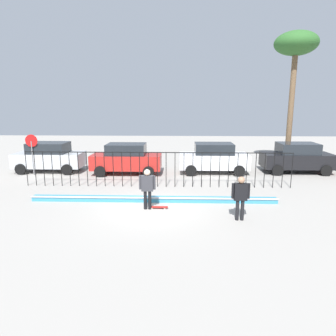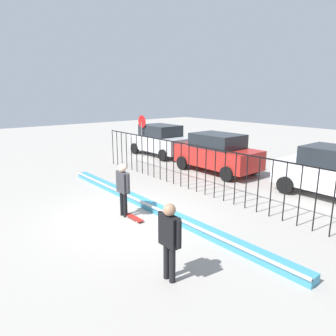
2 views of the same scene
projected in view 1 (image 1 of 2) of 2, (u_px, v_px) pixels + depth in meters
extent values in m
plane|color=#9E9991|center=(152.00, 208.00, 12.81)|extent=(60.00, 60.00, 0.00)
cube|color=teal|center=(154.00, 199.00, 13.68)|extent=(11.00, 0.36, 0.22)
cylinder|color=#B2B2B7|center=(153.00, 198.00, 13.48)|extent=(11.00, 0.09, 0.09)
cylinder|color=black|center=(27.00, 169.00, 16.21)|extent=(0.04, 0.04, 1.86)
cylinder|color=black|center=(35.00, 169.00, 16.20)|extent=(0.04, 0.04, 1.86)
cylinder|color=black|center=(44.00, 169.00, 16.18)|extent=(0.04, 0.04, 1.86)
cylinder|color=black|center=(52.00, 169.00, 16.17)|extent=(0.04, 0.04, 1.86)
cylinder|color=black|center=(61.00, 169.00, 16.15)|extent=(0.04, 0.04, 1.86)
cylinder|color=black|center=(70.00, 169.00, 16.13)|extent=(0.04, 0.04, 1.86)
cylinder|color=black|center=(78.00, 169.00, 16.12)|extent=(0.04, 0.04, 1.86)
cylinder|color=black|center=(87.00, 169.00, 16.10)|extent=(0.04, 0.04, 1.86)
cylinder|color=black|center=(96.00, 169.00, 16.09)|extent=(0.04, 0.04, 1.86)
cylinder|color=black|center=(105.00, 169.00, 16.07)|extent=(0.04, 0.04, 1.86)
cylinder|color=black|center=(113.00, 169.00, 16.06)|extent=(0.04, 0.04, 1.86)
cylinder|color=black|center=(122.00, 169.00, 16.04)|extent=(0.04, 0.04, 1.86)
cylinder|color=black|center=(131.00, 169.00, 16.03)|extent=(0.04, 0.04, 1.86)
cylinder|color=black|center=(140.00, 169.00, 16.01)|extent=(0.04, 0.04, 1.86)
cylinder|color=black|center=(148.00, 170.00, 15.99)|extent=(0.04, 0.04, 1.86)
cylinder|color=black|center=(157.00, 170.00, 15.98)|extent=(0.04, 0.04, 1.86)
cylinder|color=black|center=(166.00, 170.00, 15.96)|extent=(0.04, 0.04, 1.86)
cylinder|color=black|center=(175.00, 170.00, 15.95)|extent=(0.04, 0.04, 1.86)
cylinder|color=black|center=(184.00, 170.00, 15.93)|extent=(0.04, 0.04, 1.86)
cylinder|color=black|center=(193.00, 170.00, 15.92)|extent=(0.04, 0.04, 1.86)
cylinder|color=black|center=(202.00, 170.00, 15.90)|extent=(0.04, 0.04, 1.86)
cylinder|color=black|center=(211.00, 170.00, 15.89)|extent=(0.04, 0.04, 1.86)
cylinder|color=black|center=(220.00, 170.00, 15.87)|extent=(0.04, 0.04, 1.86)
cylinder|color=black|center=(229.00, 170.00, 15.85)|extent=(0.04, 0.04, 1.86)
cylinder|color=black|center=(238.00, 170.00, 15.84)|extent=(0.04, 0.04, 1.86)
cylinder|color=black|center=(247.00, 170.00, 15.82)|extent=(0.04, 0.04, 1.86)
cylinder|color=black|center=(256.00, 170.00, 15.81)|extent=(0.04, 0.04, 1.86)
cylinder|color=black|center=(265.00, 170.00, 15.79)|extent=(0.04, 0.04, 1.86)
cylinder|color=black|center=(274.00, 170.00, 15.78)|extent=(0.04, 0.04, 1.86)
cylinder|color=black|center=(283.00, 170.00, 15.76)|extent=(0.04, 0.04, 1.86)
cylinder|color=black|center=(292.00, 171.00, 15.75)|extent=(0.04, 0.04, 1.86)
cube|color=black|center=(157.00, 153.00, 15.79)|extent=(14.00, 0.04, 0.04)
cylinder|color=black|center=(145.00, 200.00, 12.64)|extent=(0.13, 0.13, 0.79)
cylinder|color=black|center=(150.00, 200.00, 12.63)|extent=(0.13, 0.13, 0.79)
cube|color=#333338|center=(147.00, 183.00, 12.49)|extent=(0.48, 0.21, 0.65)
sphere|color=beige|center=(147.00, 172.00, 12.40)|extent=(0.26, 0.26, 0.26)
cylinder|color=#333338|center=(140.00, 182.00, 12.49)|extent=(0.10, 0.10, 0.58)
cylinder|color=#333338|center=(154.00, 182.00, 12.47)|extent=(0.10, 0.10, 0.58)
cube|color=#A51E19|center=(158.00, 207.00, 12.78)|extent=(0.80, 0.20, 0.02)
cylinder|color=silver|center=(165.00, 207.00, 12.85)|extent=(0.05, 0.03, 0.05)
cylinder|color=silver|center=(165.00, 208.00, 12.70)|extent=(0.05, 0.03, 0.05)
cylinder|color=silver|center=(152.00, 207.00, 12.87)|extent=(0.05, 0.03, 0.05)
cylinder|color=silver|center=(152.00, 208.00, 12.72)|extent=(0.05, 0.03, 0.05)
cylinder|color=black|center=(237.00, 210.00, 11.43)|extent=(0.13, 0.13, 0.79)
cylinder|color=black|center=(242.00, 210.00, 11.43)|extent=(0.13, 0.13, 0.79)
cube|color=black|center=(241.00, 192.00, 11.28)|extent=(0.48, 0.21, 0.65)
sphere|color=#A87A5B|center=(241.00, 180.00, 11.19)|extent=(0.26, 0.26, 0.26)
cylinder|color=black|center=(233.00, 191.00, 11.28)|extent=(0.10, 0.10, 0.58)
cylinder|color=black|center=(249.00, 191.00, 11.27)|extent=(0.10, 0.10, 0.58)
cube|color=#B7BABF|center=(50.00, 160.00, 19.67)|extent=(4.30, 1.90, 0.90)
cube|color=#1E2328|center=(49.00, 148.00, 19.51)|extent=(2.36, 1.71, 0.66)
cylinder|color=black|center=(77.00, 164.00, 20.65)|extent=(0.68, 0.22, 0.68)
cylinder|color=black|center=(67.00, 170.00, 18.79)|extent=(0.68, 0.22, 0.68)
cylinder|color=black|center=(35.00, 163.00, 20.74)|extent=(0.68, 0.22, 0.68)
cylinder|color=black|center=(21.00, 169.00, 18.89)|extent=(0.68, 0.22, 0.68)
cube|color=#B2231E|center=(127.00, 161.00, 19.04)|extent=(4.30, 1.90, 0.90)
cube|color=#1E2328|center=(126.00, 149.00, 18.88)|extent=(2.37, 1.71, 0.66)
cylinder|color=black|center=(151.00, 166.00, 20.01)|extent=(0.68, 0.22, 0.68)
cylinder|color=black|center=(149.00, 172.00, 18.15)|extent=(0.68, 0.22, 0.68)
cylinder|color=black|center=(107.00, 165.00, 20.11)|extent=(0.68, 0.22, 0.68)
cylinder|color=black|center=(100.00, 171.00, 18.25)|extent=(0.68, 0.22, 0.68)
cube|color=silver|center=(213.00, 161.00, 19.28)|extent=(4.30, 1.90, 0.90)
cube|color=#1E2328|center=(214.00, 148.00, 19.12)|extent=(2.37, 1.71, 0.66)
cylinder|color=black|center=(234.00, 165.00, 20.26)|extent=(0.68, 0.22, 0.68)
cylinder|color=black|center=(239.00, 171.00, 18.40)|extent=(0.68, 0.22, 0.68)
cylinder|color=black|center=(190.00, 165.00, 20.35)|extent=(0.68, 0.22, 0.68)
cylinder|color=black|center=(191.00, 171.00, 18.50)|extent=(0.68, 0.22, 0.68)
cube|color=black|center=(296.00, 160.00, 19.40)|extent=(4.30, 1.90, 0.90)
cube|color=#1E2328|center=(297.00, 148.00, 19.24)|extent=(2.37, 1.71, 0.66)
cylinder|color=black|center=(313.00, 164.00, 20.37)|extent=(0.68, 0.22, 0.68)
cylinder|color=black|center=(326.00, 171.00, 18.51)|extent=(0.68, 0.22, 0.68)
cylinder|color=black|center=(269.00, 164.00, 20.47)|extent=(0.68, 0.22, 0.68)
cylinder|color=black|center=(278.00, 170.00, 18.61)|extent=(0.68, 0.22, 0.68)
cylinder|color=slate|center=(33.00, 158.00, 18.72)|extent=(0.07, 0.07, 2.10)
cylinder|color=red|center=(31.00, 141.00, 18.52)|extent=(0.76, 0.02, 0.76)
cylinder|color=brown|center=(290.00, 113.00, 20.52)|extent=(0.36, 0.36, 7.40)
ellipsoid|color=#2D6028|center=(296.00, 43.00, 19.60)|extent=(2.78, 2.78, 1.53)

